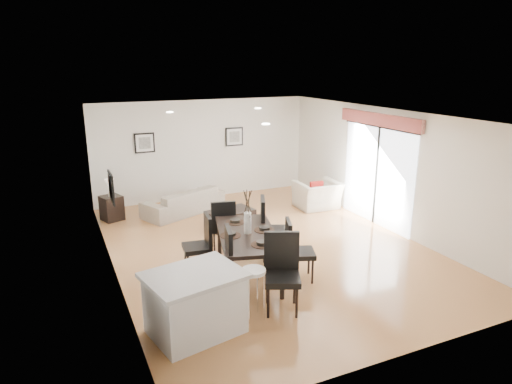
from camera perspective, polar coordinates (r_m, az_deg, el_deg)
name	(u,v)px	position (r m, az deg, el deg)	size (l,w,h in m)	color
ground	(266,247)	(9.47, 1.26, -6.83)	(8.00, 8.00, 0.00)	tan
wall_back	(204,149)	(12.67, -6.57, 5.30)	(6.00, 0.04, 2.70)	white
wall_front	(409,260)	(5.89, 18.58, -8.09)	(6.00, 0.04, 2.70)	white
wall_left	(109,202)	(8.24, -17.85, -1.17)	(0.04, 8.00, 2.70)	white
wall_right	(387,169)	(10.65, 16.05, 2.75)	(0.04, 8.00, 2.70)	white
ceiling	(267,115)	(8.79, 1.37, 9.63)	(6.00, 8.00, 0.02)	white
sofa	(184,201)	(11.58, -9.03, -1.12)	(2.11, 0.82, 0.62)	#A39484
armchair	(317,195)	(11.92, 7.69, -0.37)	(1.07, 0.94, 0.70)	beige
courtyard_plant_a	(495,203)	(12.55, 27.73, -1.23)	(0.64, 0.56, 0.71)	#355223
courtyard_plant_b	(423,182)	(14.08, 20.13, 1.23)	(0.37, 0.37, 0.66)	#355223
dining_table	(248,237)	(7.97, -1.04, -5.69)	(1.44, 2.13, 0.81)	black
dining_chair_wnear	(221,259)	(7.33, -4.38, -8.41)	(0.63, 0.63, 1.16)	black
dining_chair_wfar	(202,241)	(8.21, -6.79, -6.09)	(0.54, 0.54, 1.08)	black
dining_chair_enear	(295,247)	(7.93, 4.90, -6.85)	(0.63, 0.63, 1.08)	black
dining_chair_efar	(270,225)	(8.70, 1.71, -4.16)	(0.71, 0.71, 1.21)	black
dining_chair_head	(282,267)	(7.01, 3.24, -9.38)	(0.71, 0.71, 1.20)	black
dining_chair_foot	(223,223)	(9.06, -4.18, -3.89)	(0.57, 0.57, 1.07)	black
vase	(248,216)	(7.83, -1.06, -2.96)	(1.00, 1.54, 0.78)	white
coffee_table	(230,219)	(10.48, -3.21, -3.36)	(1.03, 0.62, 0.41)	black
side_table	(112,208)	(11.47, -17.59, -1.91)	(0.45, 0.45, 0.59)	black
table_lamp	(110,185)	(11.31, -17.83, 0.83)	(0.22, 0.22, 0.42)	white
cushion	(317,188)	(11.73, 7.57, 0.49)	(0.34, 0.11, 0.34)	#A11914
kitchen_island	(195,303)	(6.55, -7.62, -13.56)	(1.46, 1.23, 0.90)	white
bar_stool	(254,276)	(6.72, -0.31, -10.50)	(0.36, 0.36, 0.79)	white
framed_print_back_left	(145,143)	(12.21, -13.76, 5.98)	(0.52, 0.04, 0.52)	black
framed_print_back_right	(234,137)	(12.89, -2.74, 6.92)	(0.52, 0.04, 0.52)	black
framed_print_left_wall	(111,188)	(7.97, -17.64, 0.53)	(0.04, 0.52, 0.52)	black
sliding_door	(378,153)	(10.78, 14.97, 4.70)	(0.12, 2.70, 2.57)	white
courtyard	(457,167)	(13.52, 23.86, 2.86)	(6.00, 6.00, 2.00)	gray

